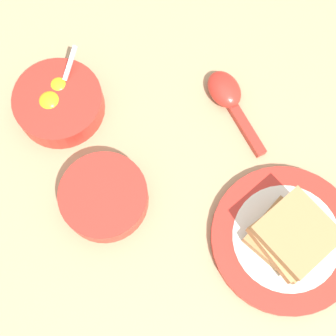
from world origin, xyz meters
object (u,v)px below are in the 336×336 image
(egg_bowl, at_px, (59,103))
(toast_sandwich, at_px, (291,237))
(soup_spoon, at_px, (228,96))
(toast_plate, at_px, (285,239))
(congee_bowl, at_px, (104,197))

(egg_bowl, relative_size, toast_sandwich, 1.15)
(soup_spoon, bearing_deg, egg_bowl, 11.60)
(egg_bowl, distance_m, soup_spoon, 0.27)
(toast_plate, relative_size, toast_sandwich, 1.68)
(egg_bowl, height_order, toast_plate, egg_bowl)
(soup_spoon, bearing_deg, toast_sandwich, 116.05)
(soup_spoon, distance_m, congee_bowl, 0.25)
(toast_sandwich, distance_m, soup_spoon, 0.24)
(egg_bowl, height_order, congee_bowl, egg_bowl)
(egg_bowl, distance_m, toast_plate, 0.40)
(soup_spoon, xyz_separation_m, congee_bowl, (0.16, 0.19, 0.01))
(toast_plate, distance_m, toast_sandwich, 0.04)
(egg_bowl, xyz_separation_m, toast_sandwich, (-0.37, 0.16, 0.03))
(toast_plate, bearing_deg, toast_sandwich, 81.02)
(toast_sandwich, bearing_deg, egg_bowl, -24.02)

